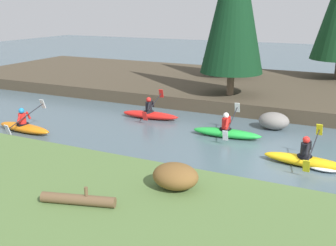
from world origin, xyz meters
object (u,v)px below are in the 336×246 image
(kayaker_trailing, at_px, (150,114))
(kayaker_lead, at_px, (310,161))
(boulder_midstream, at_px, (274,121))
(driftwood_log, at_px, (78,200))
(kayaker_far_back, at_px, (24,127))
(kayaker_middle, at_px, (227,132))

(kayaker_trailing, bearing_deg, kayaker_lead, -25.27)
(boulder_midstream, distance_m, driftwood_log, 10.19)
(kayaker_far_back, bearing_deg, driftwood_log, -33.97)
(kayaker_lead, height_order, boulder_midstream, kayaker_lead)
(kayaker_trailing, distance_m, boulder_midstream, 5.48)
(kayaker_far_back, bearing_deg, kayaker_lead, 9.26)
(kayaker_lead, distance_m, kayaker_far_back, 11.06)
(kayaker_middle, height_order, driftwood_log, kayaker_middle)
(kayaker_far_back, xyz_separation_m, boulder_midstream, (9.17, 4.78, 0.13))
(kayaker_trailing, xyz_separation_m, kayaker_far_back, (-3.75, -3.97, 0.00))
(kayaker_far_back, bearing_deg, kayaker_middle, 23.74)
(kayaker_middle, height_order, kayaker_trailing, same)
(kayaker_middle, xyz_separation_m, kayaker_far_back, (-7.73, -2.88, 0.00))
(kayaker_trailing, height_order, kayaker_far_back, same)
(kayaker_lead, bearing_deg, kayaker_trailing, 163.06)
(kayaker_lead, xyz_separation_m, driftwood_log, (-4.29, -6.26, 0.63))
(kayaker_middle, relative_size, kayaker_far_back, 1.00)
(kayaker_trailing, relative_size, kayaker_far_back, 1.00)
(kayaker_lead, distance_m, driftwood_log, 7.61)
(kayaker_far_back, distance_m, boulder_midstream, 10.34)
(kayaker_middle, xyz_separation_m, driftwood_log, (-1.02, -7.99, 0.61))
(driftwood_log, bearing_deg, boulder_midstream, 60.46)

